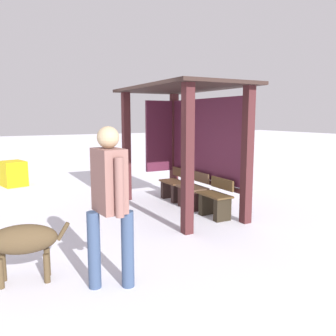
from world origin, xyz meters
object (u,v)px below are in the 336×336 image
at_px(bus_shelter, 186,126).
at_px(bench_right_inside, 215,202).
at_px(person_walking, 110,195).
at_px(dog, 16,241).
at_px(bench_center_inside, 193,193).
at_px(bench_left_inside, 174,187).
at_px(grit_bin, 13,174).

distance_m(bus_shelter, bench_right_inside, 1.65).
bearing_deg(bench_right_inside, person_walking, -57.55).
height_order(bus_shelter, dog, bus_shelter).
distance_m(bus_shelter, bench_center_inside, 1.38).
distance_m(person_walking, dog, 1.21).
distance_m(bench_right_inside, dog, 3.67).
distance_m(bench_left_inside, dog, 4.39).
height_order(bench_right_inside, person_walking, person_walking).
xyz_separation_m(bus_shelter, person_walking, (2.56, -2.50, -0.63)).
xyz_separation_m(bench_center_inside, grit_bin, (-4.25, -3.07, 0.03)).
xyz_separation_m(bench_left_inside, person_walking, (3.23, -2.60, 0.75)).
bearing_deg(bus_shelter, person_walking, -44.39).
bearing_deg(bench_center_inside, bench_right_inside, 0.07).
bearing_deg(grit_bin, dog, -4.08).
xyz_separation_m(bus_shelter, bench_center_inside, (0.12, 0.10, -1.37)).
distance_m(bus_shelter, bench_left_inside, 1.54).
height_order(bus_shelter, grit_bin, bus_shelter).
bearing_deg(grit_bin, bus_shelter, 35.75).
height_order(person_walking, grit_bin, person_walking).
bearing_deg(dog, bus_shelter, 119.90).
xyz_separation_m(bench_right_inside, grit_bin, (-5.04, -3.07, 0.04)).
height_order(bench_center_inside, grit_bin, bench_center_inside).
height_order(bench_center_inside, bench_right_inside, bench_center_inside).
bearing_deg(dog, bench_right_inside, 106.76).
bearing_deg(bench_left_inside, person_walking, -38.89).
bearing_deg(bench_right_inside, dog, -73.24).
xyz_separation_m(person_walking, grit_bin, (-6.69, -0.47, -0.71)).
xyz_separation_m(bus_shelter, bench_left_inside, (-0.67, 0.10, -1.38)).
relative_size(bench_left_inside, grit_bin, 1.02).
xyz_separation_m(bus_shelter, bench_right_inside, (0.90, 0.10, -1.38)).
xyz_separation_m(bench_center_inside, dog, (1.84, -3.50, 0.19)).
relative_size(bus_shelter, bench_center_inside, 4.15).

